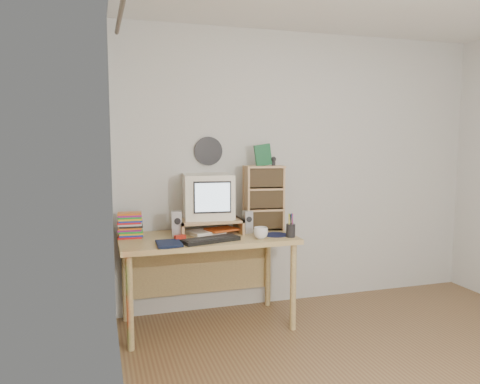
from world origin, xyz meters
TOP-DOWN VIEW (x-y plane):
  - back_wall at (0.00, 1.75)m, footprint 3.50×0.00m
  - left_wall at (-1.75, 0.00)m, footprint 0.00×3.50m
  - curtain at (-1.71, 0.48)m, footprint 0.00×2.20m
  - wall_disc at (-0.93, 1.73)m, footprint 0.25×0.02m
  - desk at (-1.03, 1.44)m, footprint 1.40×0.70m
  - monitor_riser at (-0.98, 1.48)m, footprint 0.52×0.30m
  - crt_monitor at (-0.98, 1.53)m, footprint 0.43×0.43m
  - speaker_left at (-1.27, 1.42)m, footprint 0.09×0.09m
  - speaker_right at (-0.67, 1.41)m, footprint 0.08×0.08m
  - keyboard at (-1.05, 1.17)m, footprint 0.47×0.26m
  - dvd_stack at (-1.62, 1.51)m, footprint 0.19×0.14m
  - cd_rack at (-0.49, 1.50)m, footprint 0.35×0.22m
  - mug at (-0.64, 1.17)m, footprint 0.14×0.14m
  - diary at (-1.46, 1.15)m, footprint 0.23×0.17m
  - mousepad at (-0.48, 1.26)m, footprint 0.23×0.23m
  - pen_cup at (-0.39, 1.15)m, footprint 0.08×0.08m
  - papers at (-0.97, 1.48)m, footprint 0.33×0.28m
  - red_box at (-1.27, 1.28)m, footprint 0.09×0.06m
  - game_box at (-0.50, 1.51)m, footprint 0.14×0.03m
  - webcam at (-0.41, 1.50)m, footprint 0.05×0.05m

SIDE VIEW (x-z plane):
  - desk at x=-1.03m, z-range 0.24..0.99m
  - mousepad at x=-0.48m, z-range 0.75..0.75m
  - keyboard at x=-1.05m, z-range 0.75..0.78m
  - papers at x=-0.97m, z-range 0.75..0.79m
  - red_box at x=-1.27m, z-range 0.75..0.79m
  - diary at x=-1.46m, z-range 0.75..0.80m
  - mug at x=-0.64m, z-range 0.75..0.84m
  - pen_cup at x=-0.39m, z-range 0.75..0.90m
  - speaker_right at x=-0.67m, z-range 0.75..0.94m
  - monitor_riser at x=-0.98m, z-range 0.78..0.90m
  - speaker_left at x=-1.27m, z-range 0.75..0.96m
  - dvd_stack at x=-1.62m, z-range 0.75..1.01m
  - cd_rack at x=-0.49m, z-range 0.75..1.31m
  - crt_monitor at x=-0.98m, z-range 0.87..1.24m
  - curtain at x=-1.71m, z-range 0.05..2.25m
  - back_wall at x=0.00m, z-range -0.50..3.00m
  - left_wall at x=-1.75m, z-range -0.50..3.00m
  - webcam at x=-0.41m, z-range 1.31..1.38m
  - game_box at x=-0.50m, z-range 1.31..1.49m
  - wall_disc at x=-0.93m, z-range 1.30..1.55m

